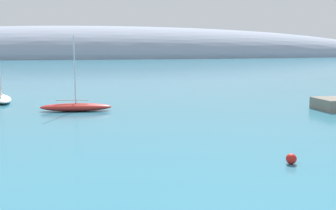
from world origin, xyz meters
TOP-DOWN VIEW (x-y plane):
  - distant_ridge at (-12.46, 212.93)m, footprint 345.82×61.24m
  - sailboat_red_near_shore at (-11.17, 36.16)m, footprint 7.89×2.57m
  - sailboat_white_outer_mooring at (-20.88, 45.54)m, footprint 4.49×8.44m
  - mooring_buoy_red at (2.77, 13.05)m, footprint 0.66×0.66m

SIDE VIEW (x-z plane):
  - distant_ridge at x=-12.46m, z-range -16.19..16.19m
  - mooring_buoy_red at x=2.77m, z-range 0.00..0.66m
  - sailboat_white_outer_mooring at x=-20.88m, z-range -4.12..5.04m
  - sailboat_red_near_shore at x=-11.17m, z-range -3.62..4.59m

